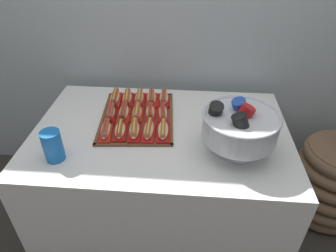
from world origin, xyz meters
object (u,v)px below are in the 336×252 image
object	(u,v)px
hot_dog_14	(164,98)
punch_bowl	(239,125)
hot_dog_8	(150,113)
hot_dog_9	(164,113)
hot_dog_12	(139,98)
hot_dog_10	(115,98)
hot_dog_6	(124,112)
serving_tray	(137,117)
hot_dog_7	(137,113)
hot_dog_5	(111,113)
floor_vase	(329,181)
hot_dog_4	(163,130)
hot_dog_1	(120,130)
cup_stack	(53,146)
hot_dog_0	(106,130)
hot_dog_13	(152,98)
buffet_table	(162,177)
hot_dog_11	(127,98)
hot_dog_3	(149,130)
hot_dog_2	(134,130)

from	to	relation	value
hot_dog_14	punch_bowl	size ratio (longest dim) A/B	0.44
hot_dog_8	hot_dog_9	world-z (taller)	hot_dog_8
hot_dog_12	hot_dog_9	bearing A→B (deg)	-43.09
hot_dog_10	hot_dog_6	bearing A→B (deg)	-60.92
serving_tray	hot_dog_7	world-z (taller)	hot_dog_7
hot_dog_5	hot_dog_14	xyz separation A→B (m)	(0.29, 0.19, -0.00)
floor_vase	hot_dog_4	bearing A→B (deg)	-167.48
hot_dog_1	cup_stack	distance (m)	0.34
hot_dog_0	hot_dog_1	distance (m)	0.08
hot_dog_9	hot_dog_13	size ratio (longest dim) A/B	1.00
buffet_table	hot_dog_10	size ratio (longest dim) A/B	7.47
hot_dog_13	hot_dog_14	xyz separation A→B (m)	(0.07, 0.01, -0.00)
hot_dog_11	floor_vase	bearing A→B (deg)	-2.98
hot_dog_1	cup_stack	xyz separation A→B (m)	(-0.27, -0.21, 0.05)
hot_dog_0	hot_dog_1	xyz separation A→B (m)	(0.07, 0.01, -0.00)
hot_dog_9	hot_dog_13	world-z (taller)	hot_dog_13
buffet_table	hot_dog_4	bearing A→B (deg)	-71.37
cup_stack	hot_dog_7	bearing A→B (deg)	48.72
hot_dog_3	hot_dog_4	xyz separation A→B (m)	(0.07, 0.01, -0.00)
hot_dog_14	cup_stack	xyz separation A→B (m)	(-0.47, -0.55, 0.04)
floor_vase	hot_dog_9	bearing A→B (deg)	-176.01
serving_tray	hot_dog_13	bearing A→B (deg)	70.19
hot_dog_6	hot_dog_10	world-z (taller)	hot_dog_6
hot_dog_6	hot_dog_8	world-z (taller)	hot_dog_6
serving_tray	hot_dog_5	bearing A→B (deg)	-175.37
hot_dog_2	hot_dog_13	distance (m)	0.34
hot_dog_2	hot_dog_14	xyz separation A→B (m)	(0.12, 0.34, -0.00)
hot_dog_8	hot_dog_10	distance (m)	0.28
hot_dog_2	hot_dog_10	xyz separation A→B (m)	(-0.18, 0.32, -0.00)
hot_dog_3	punch_bowl	bearing A→B (deg)	-12.00
buffet_table	hot_dog_4	distance (m)	0.39
floor_vase	hot_dog_2	bearing A→B (deg)	-168.42
hot_dog_5	punch_bowl	distance (m)	0.73
hot_dog_10	hot_dog_3	bearing A→B (deg)	-51.08
hot_dog_7	hot_dog_4	bearing A→B (deg)	-43.09
hot_dog_0	cup_stack	distance (m)	0.28
buffet_table	hot_dog_12	size ratio (longest dim) A/B	7.99
hot_dog_2	buffet_table	bearing A→B (deg)	25.08
hot_dog_7	punch_bowl	world-z (taller)	punch_bowl
hot_dog_13	punch_bowl	distance (m)	0.64
serving_tray	hot_dog_2	bearing A→B (deg)	-85.37
hot_dog_14	hot_dog_0	bearing A→B (deg)	-127.64
buffet_table	hot_dog_1	world-z (taller)	hot_dog_1
serving_tray	hot_dog_3	distance (m)	0.18
serving_tray	hot_dog_2	world-z (taller)	hot_dog_2
hot_dog_12	cup_stack	world-z (taller)	cup_stack
serving_tray	hot_dog_14	distance (m)	0.23
hot_dog_8	hot_dog_13	xyz separation A→B (m)	(-0.01, 0.16, 0.00)
hot_dog_9	hot_dog_2	bearing A→B (deg)	-127.64
hot_dog_3	cup_stack	bearing A→B (deg)	-152.46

